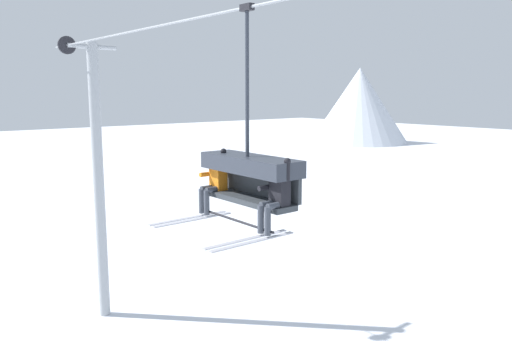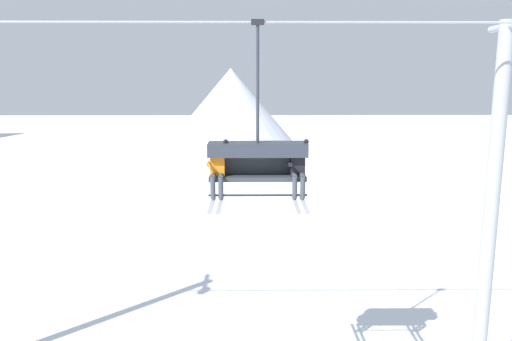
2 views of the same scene
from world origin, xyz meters
The scene contains 6 objects.
mountain_peak_central centered at (-0.95, 44.96, 4.60)m, with size 15.79×15.79×9.20m.
lift_tower_far centered at (7.21, -0.02, 4.91)m, with size 0.36×1.88×9.48m.
lift_cable centered at (-0.26, -0.80, 9.20)m, with size 16.94×0.05×0.05m.
chairlift_chair centered at (1.41, -0.73, 6.33)m, with size 2.23×0.74×3.82m.
skier_orange centered at (0.51, -0.94, 6.03)m, with size 0.48×1.70×1.34m.
skier_black centered at (2.32, -0.94, 6.03)m, with size 0.48×1.70×1.34m.
Camera 2 is at (1.26, -11.89, 8.00)m, focal length 35.00 mm.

